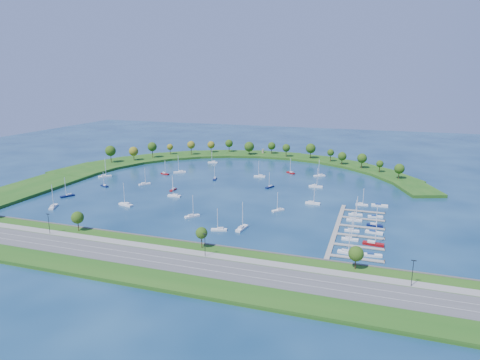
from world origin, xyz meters
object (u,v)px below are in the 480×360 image
(moored_boat_1, at_px, (270,186))
(docked_boat_10, at_px, (362,204))
(moored_boat_0, at_px, (145,184))
(moored_boat_21, at_px, (105,176))
(moored_boat_18, at_px, (180,172))
(docked_boat_7, at_px, (375,225))
(moored_boat_6, at_px, (192,216))
(moored_boat_12, at_px, (260,176))
(docked_boat_6, at_px, (354,220))
(moored_boat_17, at_px, (67,195))
(moored_boat_7, at_px, (165,173))
(moored_boat_4, at_px, (291,172))
(moored_boat_11, at_px, (173,189))
(moored_boat_5, at_px, (320,175))
(harbor_tower, at_px, (263,151))
(moored_boat_16, at_px, (105,185))
(docked_boat_11, at_px, (379,205))
(moored_boat_2, at_px, (213,162))
(moored_boat_19, at_px, (278,210))
(docked_boat_2, at_px, (350,238))
(moored_boat_3, at_px, (53,206))
(moored_boat_9, at_px, (313,203))
(docked_boat_3, at_px, (373,243))
(docked_boat_1, at_px, (372,255))
(docked_boat_0, at_px, (347,252))
(moored_boat_10, at_px, (316,186))
(docked_boat_8, at_px, (355,214))
(docked_boat_9, at_px, (375,216))
(moored_boat_8, at_px, (174,195))
(docked_boat_4, at_px, (352,230))
(docked_boat_5, at_px, (374,232))
(moored_boat_20, at_px, (126,204))
(dock_system, at_px, (351,230))
(moored_boat_13, at_px, (219,229))
(moored_boat_14, at_px, (215,178))
(moored_boat_15, at_px, (242,228))

(moored_boat_1, xyz_separation_m, docked_boat_10, (61.83, -21.99, -0.01))
(moored_boat_0, distance_m, moored_boat_21, 41.64)
(moored_boat_18, distance_m, docked_boat_7, 166.99)
(moored_boat_6, relative_size, moored_boat_18, 0.87)
(moored_boat_12, bearing_deg, moored_boat_6, 75.09)
(moored_boat_12, xyz_separation_m, docked_boat_6, (74.42, -79.03, -0.03))
(moored_boat_17, bearing_deg, moored_boat_7, -171.24)
(moored_boat_4, height_order, moored_boat_11, moored_boat_4)
(moored_boat_5, bearing_deg, harbor_tower, -80.39)
(moored_boat_16, height_order, docked_boat_11, moored_boat_16)
(moored_boat_2, relative_size, moored_boat_6, 1.01)
(moored_boat_19, xyz_separation_m, docked_boat_2, (41.93, -31.62, 0.00))
(moored_boat_3, relative_size, moored_boat_9, 1.06)
(moored_boat_0, xyz_separation_m, docked_boat_3, (155.12, -61.57, 0.06))
(moored_boat_18, height_order, docked_boat_3, moored_boat_18)
(docked_boat_1, bearing_deg, docked_boat_0, 177.14)
(moored_boat_10, relative_size, docked_boat_6, 1.17)
(moored_boat_21, bearing_deg, moored_boat_17, -128.48)
(harbor_tower, relative_size, docked_boat_10, 0.38)
(docked_boat_8, height_order, docked_boat_9, docked_boat_8)
(moored_boat_0, height_order, moored_boat_8, moored_boat_8)
(moored_boat_7, bearing_deg, docked_boat_6, -6.15)
(docked_boat_11, bearing_deg, docked_boat_9, -96.39)
(docked_boat_4, bearing_deg, moored_boat_11, 155.35)
(docked_boat_5, bearing_deg, moored_boat_6, -167.39)
(moored_boat_5, height_order, moored_boat_12, moored_boat_5)
(harbor_tower, relative_size, moored_boat_20, 0.28)
(dock_system, height_order, moored_boat_13, moored_boat_13)
(moored_boat_4, xyz_separation_m, moored_boat_14, (-49.12, -37.08, -0.02))
(moored_boat_14, bearing_deg, moored_boat_6, -1.21)
(moored_boat_16, bearing_deg, moored_boat_12, -125.30)
(moored_boat_10, bearing_deg, moored_boat_8, -151.79)
(dock_system, height_order, moored_boat_18, moored_boat_18)
(docked_boat_2, bearing_deg, moored_boat_7, 146.42)
(docked_boat_6, distance_m, docked_boat_7, 11.50)
(moored_boat_0, relative_size, moored_boat_15, 0.86)
(moored_boat_3, distance_m, moored_boat_18, 108.22)
(moored_boat_7, bearing_deg, moored_boat_13, -32.44)
(moored_boat_11, height_order, moored_boat_12, moored_boat_12)
(moored_boat_5, bearing_deg, moored_boat_3, 10.52)
(moored_boat_7, relative_size, docked_boat_7, 0.96)
(moored_boat_7, height_order, docked_boat_1, moored_boat_7)
(moored_boat_14, height_order, docked_boat_1, moored_boat_14)
(moored_boat_8, bearing_deg, moored_boat_14, -101.33)
(moored_boat_5, bearing_deg, docked_boat_6, 75.79)
(moored_boat_14, relative_size, docked_boat_4, 1.07)
(moored_boat_13, bearing_deg, docked_boat_4, 179.92)
(docked_boat_1, bearing_deg, docked_boat_3, 83.99)
(moored_boat_2, xyz_separation_m, moored_boat_5, (95.80, -20.67, 0.02))
(docked_boat_10, bearing_deg, moored_boat_13, -140.49)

